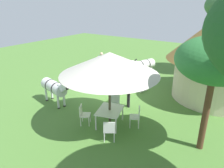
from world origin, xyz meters
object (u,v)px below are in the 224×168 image
at_px(striped_lounge_chair, 139,87).
at_px(acacia_tree_far_lawn, 216,61).
at_px(patio_chair_west_end, 83,113).
at_px(guest_beside_umbrella, 129,89).
at_px(patio_dining_table, 110,111).
at_px(shade_umbrella, 110,63).
at_px(thatched_hut, 221,52).
at_px(patio_chair_east_end, 109,129).
at_px(zebra_by_umbrella, 143,65).
at_px(standing_watcher, 102,62).
at_px(patio_chair_near_lawn, 137,116).
at_px(zebra_nearest_camera, 54,87).
at_px(patio_chair_near_hut, 115,102).

height_order(striped_lounge_chair, acacia_tree_far_lawn, acacia_tree_far_lawn).
xyz_separation_m(patio_chair_west_end, acacia_tree_far_lawn, (-1.18, 4.62, 2.79)).
bearing_deg(guest_beside_umbrella, patio_dining_table, 140.32).
bearing_deg(striped_lounge_chair, shade_umbrella, -64.36).
height_order(thatched_hut, patio_chair_east_end, thatched_hut).
relative_size(patio_chair_east_end, zebra_by_umbrella, 0.41).
distance_m(shade_umbrella, patio_chair_east_end, 2.54).
height_order(patio_chair_east_end, patio_chair_west_end, same).
relative_size(thatched_hut, striped_lounge_chair, 6.09).
relative_size(shade_umbrella, standing_watcher, 2.29).
xyz_separation_m(shade_umbrella, striped_lounge_chair, (-4.11, -0.67, -2.52)).
bearing_deg(zebra_by_umbrella, shade_umbrella, 124.15).
height_order(shade_umbrella, patio_dining_table, shade_umbrella).
bearing_deg(patio_chair_near_lawn, striped_lounge_chair, -3.32).
distance_m(patio_chair_near_lawn, standing_watcher, 6.80).
xyz_separation_m(patio_dining_table, striped_lounge_chair, (-4.11, -0.67, -0.40)).
distance_m(patio_chair_east_end, patio_chair_west_end, 1.66).
distance_m(patio_chair_near_lawn, zebra_nearest_camera, 4.56).
relative_size(thatched_hut, zebra_nearest_camera, 2.40).
xyz_separation_m(patio_chair_near_lawn, standing_watcher, (-4.42, -5.14, 0.53)).
bearing_deg(patio_dining_table, guest_beside_umbrella, -174.58).
xyz_separation_m(patio_chair_east_end, acacia_tree_far_lawn, (-1.55, 3.00, 2.79)).
height_order(zebra_by_umbrella, acacia_tree_far_lawn, acacia_tree_far_lawn).
distance_m(guest_beside_umbrella, zebra_by_umbrella, 4.45).
height_order(shade_umbrella, zebra_by_umbrella, shade_umbrella).
xyz_separation_m(patio_chair_near_hut, guest_beside_umbrella, (-0.88, 0.26, 0.47)).
xyz_separation_m(shade_umbrella, standing_watcher, (-4.97, -4.13, -1.73)).
height_order(patio_chair_east_end, patio_chair_near_hut, same).
xyz_separation_m(shade_umbrella, patio_dining_table, (0.00, 0.00, -2.13)).
distance_m(guest_beside_umbrella, zebra_nearest_camera, 3.81).
bearing_deg(zebra_nearest_camera, standing_watcher, -160.61).
bearing_deg(zebra_nearest_camera, guest_beside_umbrella, 131.44).
bearing_deg(acacia_tree_far_lawn, patio_chair_east_end, -62.68).
bearing_deg(patio_chair_near_lawn, guest_beside_umbrella, 12.17).
xyz_separation_m(patio_chair_near_hut, striped_lounge_chair, (-3.05, -0.22, -0.26)).
distance_m(patio_dining_table, striped_lounge_chair, 4.19).
bearing_deg(patio_chair_near_lawn, patio_chair_near_hut, 42.11).
height_order(patio_dining_table, acacia_tree_far_lawn, acacia_tree_far_lawn).
relative_size(patio_chair_near_lawn, patio_chair_west_end, 1.00).
xyz_separation_m(thatched_hut, striped_lounge_chair, (1.43, -3.86, -2.33)).
relative_size(guest_beside_umbrella, standing_watcher, 0.94).
xyz_separation_m(thatched_hut, guest_beside_umbrella, (3.61, -3.38, -1.60)).
bearing_deg(zebra_by_umbrella, patio_chair_near_lawn, 134.53).
height_order(patio_dining_table, standing_watcher, standing_watcher).
relative_size(standing_watcher, striped_lounge_chair, 1.93).
distance_m(patio_dining_table, guest_beside_umbrella, 1.97).
bearing_deg(guest_beside_umbrella, zebra_by_umbrella, -27.75).
distance_m(shade_umbrella, acacia_tree_far_lawn, 3.72).
xyz_separation_m(patio_chair_east_end, standing_watcher, (-5.92, -4.77, 0.53)).
distance_m(patio_chair_east_end, guest_beside_umbrella, 3.04).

